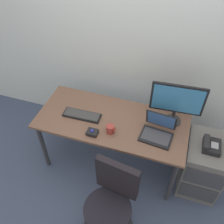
{
  "coord_description": "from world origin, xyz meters",
  "views": [
    {
      "loc": [
        0.56,
        -1.72,
        2.66
      ],
      "look_at": [
        0.0,
        0.0,
        0.88
      ],
      "focal_mm": 39.45,
      "sensor_mm": 36.0,
      "label": 1
    }
  ],
  "objects_px": {
    "keyboard": "(82,115)",
    "coffee_mug": "(110,129)",
    "office_chair": "(111,207)",
    "monitor_main": "(177,101)",
    "file_cabinet": "(202,166)",
    "laptop": "(158,131)",
    "trackball_mouse": "(92,132)",
    "desk_phone": "(211,145)"
  },
  "relations": [
    {
      "from": "keyboard",
      "to": "trackball_mouse",
      "type": "xyz_separation_m",
      "value": [
        0.2,
        -0.2,
        0.01
      ]
    },
    {
      "from": "monitor_main",
      "to": "coffee_mug",
      "type": "relative_size",
      "value": 5.8
    },
    {
      "from": "desk_phone",
      "to": "monitor_main",
      "type": "relative_size",
      "value": 0.38
    },
    {
      "from": "keyboard",
      "to": "coffee_mug",
      "type": "bearing_deg",
      "value": -18.68
    },
    {
      "from": "file_cabinet",
      "to": "coffee_mug",
      "type": "height_order",
      "value": "coffee_mug"
    },
    {
      "from": "monitor_main",
      "to": "keyboard",
      "type": "xyz_separation_m",
      "value": [
        -0.94,
        -0.23,
        -0.27
      ]
    },
    {
      "from": "file_cabinet",
      "to": "monitor_main",
      "type": "height_order",
      "value": "monitor_main"
    },
    {
      "from": "desk_phone",
      "to": "keyboard",
      "type": "bearing_deg",
      "value": -178.11
    },
    {
      "from": "trackball_mouse",
      "to": "keyboard",
      "type": "bearing_deg",
      "value": 134.69
    },
    {
      "from": "keyboard",
      "to": "desk_phone",
      "type": "bearing_deg",
      "value": 1.89
    },
    {
      "from": "laptop",
      "to": "trackball_mouse",
      "type": "height_order",
      "value": "laptop"
    },
    {
      "from": "office_chair",
      "to": "coffee_mug",
      "type": "xyz_separation_m",
      "value": [
        -0.19,
        0.59,
        0.38
      ]
    },
    {
      "from": "monitor_main",
      "to": "laptop",
      "type": "relative_size",
      "value": 1.57
    },
    {
      "from": "keyboard",
      "to": "coffee_mug",
      "type": "xyz_separation_m",
      "value": [
        0.37,
        -0.12,
        0.03
      ]
    },
    {
      "from": "monitor_main",
      "to": "coffee_mug",
      "type": "distance_m",
      "value": 0.71
    },
    {
      "from": "desk_phone",
      "to": "laptop",
      "type": "height_order",
      "value": "laptop"
    },
    {
      "from": "monitor_main",
      "to": "laptop",
      "type": "bearing_deg",
      "value": -116.66
    },
    {
      "from": "monitor_main",
      "to": "trackball_mouse",
      "type": "bearing_deg",
      "value": -150.03
    },
    {
      "from": "laptop",
      "to": "trackball_mouse",
      "type": "bearing_deg",
      "value": -162.71
    },
    {
      "from": "office_chair",
      "to": "laptop",
      "type": "height_order",
      "value": "laptop"
    },
    {
      "from": "trackball_mouse",
      "to": "coffee_mug",
      "type": "bearing_deg",
      "value": 24.74
    },
    {
      "from": "file_cabinet",
      "to": "laptop",
      "type": "height_order",
      "value": "laptop"
    },
    {
      "from": "file_cabinet",
      "to": "monitor_main",
      "type": "bearing_deg",
      "value": 158.57
    },
    {
      "from": "trackball_mouse",
      "to": "monitor_main",
      "type": "bearing_deg",
      "value": 29.97
    },
    {
      "from": "keyboard",
      "to": "monitor_main",
      "type": "bearing_deg",
      "value": 13.57
    },
    {
      "from": "file_cabinet",
      "to": "office_chair",
      "type": "height_order",
      "value": "office_chair"
    },
    {
      "from": "monitor_main",
      "to": "file_cabinet",
      "type": "bearing_deg",
      "value": -21.43
    },
    {
      "from": "laptop",
      "to": "coffee_mug",
      "type": "bearing_deg",
      "value": -165.61
    },
    {
      "from": "file_cabinet",
      "to": "trackball_mouse",
      "type": "xyz_separation_m",
      "value": [
        -1.16,
        -0.26,
        0.43
      ]
    },
    {
      "from": "file_cabinet",
      "to": "trackball_mouse",
      "type": "height_order",
      "value": "trackball_mouse"
    },
    {
      "from": "file_cabinet",
      "to": "office_chair",
      "type": "xyz_separation_m",
      "value": [
        -0.8,
        -0.78,
        0.07
      ]
    },
    {
      "from": "desk_phone",
      "to": "laptop",
      "type": "bearing_deg",
      "value": -174.51
    },
    {
      "from": "keyboard",
      "to": "laptop",
      "type": "bearing_deg",
      "value": -0.45
    },
    {
      "from": "file_cabinet",
      "to": "trackball_mouse",
      "type": "bearing_deg",
      "value": -167.32
    },
    {
      "from": "desk_phone",
      "to": "trackball_mouse",
      "type": "bearing_deg",
      "value": -168.01
    },
    {
      "from": "office_chair",
      "to": "coffee_mug",
      "type": "distance_m",
      "value": 0.73
    },
    {
      "from": "office_chair",
      "to": "keyboard",
      "type": "height_order",
      "value": "office_chair"
    },
    {
      "from": "monitor_main",
      "to": "trackball_mouse",
      "type": "height_order",
      "value": "monitor_main"
    },
    {
      "from": "coffee_mug",
      "to": "desk_phone",
      "type": "bearing_deg",
      "value": 9.67
    },
    {
      "from": "desk_phone",
      "to": "office_chair",
      "type": "height_order",
      "value": "office_chair"
    },
    {
      "from": "desk_phone",
      "to": "coffee_mug",
      "type": "bearing_deg",
      "value": -170.33
    },
    {
      "from": "file_cabinet",
      "to": "trackball_mouse",
      "type": "relative_size",
      "value": 6.26
    }
  ]
}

